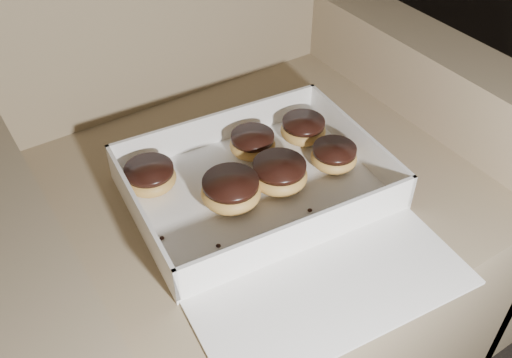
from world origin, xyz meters
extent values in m
plane|color=black|center=(0.00, 0.00, 0.00)|extent=(4.50, 4.50, 0.00)
cube|color=#837453|center=(-0.53, 0.19, 0.20)|extent=(0.68, 0.68, 0.40)
cube|color=#837453|center=(-0.90, 0.19, 0.27)|extent=(0.11, 0.68, 0.53)
cube|color=#837453|center=(-0.16, 0.19, 0.27)|extent=(0.11, 0.68, 0.53)
cube|color=white|center=(-0.55, 0.13, 0.40)|extent=(0.40, 0.31, 0.01)
cube|color=white|center=(-0.54, 0.27, 0.44)|extent=(0.37, 0.04, 0.06)
cube|color=white|center=(-0.56, 0.00, 0.44)|extent=(0.37, 0.04, 0.06)
cube|color=white|center=(-0.73, 0.15, 0.44)|extent=(0.03, 0.28, 0.06)
cube|color=white|center=(-0.37, 0.12, 0.44)|extent=(0.03, 0.28, 0.06)
cube|color=#D05476|center=(-0.36, 0.11, 0.44)|extent=(0.03, 0.27, 0.05)
cube|color=white|center=(-0.57, -0.08, 0.40)|extent=(0.38, 0.19, 0.01)
ellipsoid|color=gold|center=(-0.52, 0.12, 0.43)|extent=(0.09, 0.09, 0.04)
cylinder|color=black|center=(-0.52, 0.12, 0.45)|extent=(0.08, 0.08, 0.01)
ellipsoid|color=gold|center=(-0.68, 0.22, 0.43)|extent=(0.08, 0.08, 0.04)
cylinder|color=black|center=(-0.68, 0.22, 0.44)|extent=(0.07, 0.07, 0.01)
ellipsoid|color=gold|center=(-0.60, 0.13, 0.43)|extent=(0.09, 0.09, 0.04)
cylinder|color=black|center=(-0.60, 0.13, 0.45)|extent=(0.08, 0.08, 0.01)
ellipsoid|color=gold|center=(-0.51, 0.21, 0.43)|extent=(0.08, 0.08, 0.04)
cylinder|color=black|center=(-0.51, 0.21, 0.44)|extent=(0.07, 0.07, 0.01)
ellipsoid|color=gold|center=(-0.41, 0.19, 0.43)|extent=(0.08, 0.08, 0.04)
cylinder|color=black|center=(-0.41, 0.19, 0.44)|extent=(0.07, 0.07, 0.01)
ellipsoid|color=gold|center=(-0.42, 0.11, 0.43)|extent=(0.07, 0.07, 0.04)
cylinder|color=black|center=(-0.42, 0.11, 0.44)|extent=(0.07, 0.07, 0.01)
ellipsoid|color=black|center=(-0.72, 0.12, 0.41)|extent=(0.01, 0.01, 0.00)
ellipsoid|color=black|center=(-0.66, 0.04, 0.41)|extent=(0.01, 0.01, 0.00)
ellipsoid|color=black|center=(-0.42, 0.10, 0.41)|extent=(0.01, 0.01, 0.00)
ellipsoid|color=black|center=(-0.51, 0.05, 0.41)|extent=(0.01, 0.01, 0.00)
ellipsoid|color=black|center=(-0.66, 0.06, 0.41)|extent=(0.01, 0.01, 0.00)
camera|label=1|loc=(-0.90, -0.41, 1.00)|focal=40.00mm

